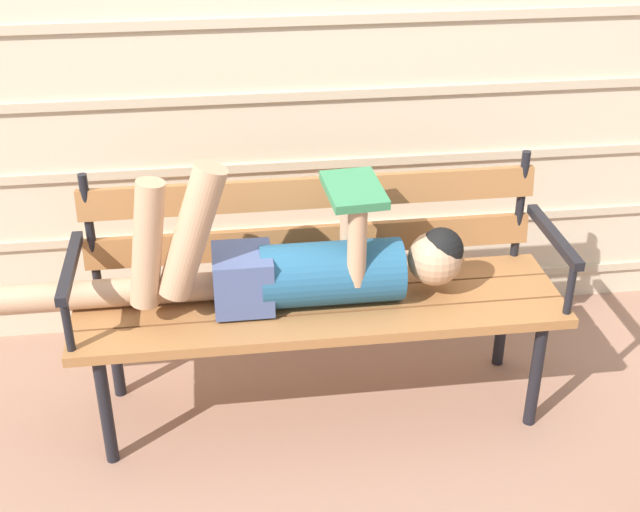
{
  "coord_description": "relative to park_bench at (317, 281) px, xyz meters",
  "views": [
    {
      "loc": [
        -0.33,
        -2.35,
        2.05
      ],
      "look_at": [
        0.0,
        0.15,
        0.65
      ],
      "focal_mm": 47.8,
      "sensor_mm": 36.0,
      "label": 1
    }
  ],
  "objects": [
    {
      "name": "park_bench",
      "position": [
        0.0,
        0.0,
        0.0
      ],
      "size": [
        1.7,
        0.49,
        0.9
      ],
      "color": "#9E6638",
      "rests_on": "ground"
    },
    {
      "name": "reclining_person",
      "position": [
        -0.12,
        -0.07,
        0.11
      ],
      "size": [
        1.7,
        0.27,
        0.57
      ],
      "color": "#23567A"
    },
    {
      "name": "house_siding",
      "position": [
        0.0,
        0.6,
        0.64
      ],
      "size": [
        5.5,
        0.08,
        2.3
      ],
      "color": "beige",
      "rests_on": "ground"
    },
    {
      "name": "ground_plane",
      "position": [
        0.0,
        -0.22,
        -0.51
      ],
      "size": [
        12.0,
        12.0,
        0.0
      ],
      "primitive_type": "plane",
      "color": "#936B56"
    }
  ]
}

